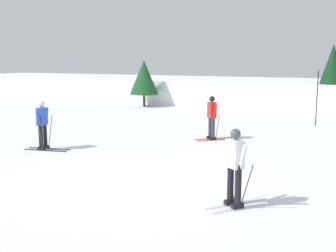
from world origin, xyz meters
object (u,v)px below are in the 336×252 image
at_px(conifer_far_right, 144,77).
at_px(skier_blue, 43,124).
at_px(skier_white, 235,166).
at_px(trail_marker_pole, 317,98).
at_px(conifer_far_left, 332,71).
at_px(skier_red, 212,116).

bearing_deg(conifer_far_right, skier_blue, -77.56).
distance_m(skier_white, conifer_far_right, 19.18).
xyz_separation_m(skier_blue, trail_marker_pole, (8.12, 9.46, 0.38)).
bearing_deg(skier_white, conifer_far_left, 87.72).
bearing_deg(trail_marker_pole, skier_white, -92.29).
bearing_deg(conifer_far_right, trail_marker_pole, -18.45).
xyz_separation_m(skier_blue, conifer_far_right, (-2.90, 13.14, 0.99)).
height_order(skier_white, trail_marker_pole, trail_marker_pole).
bearing_deg(skier_red, skier_blue, -138.91).
bearing_deg(skier_blue, trail_marker_pole, 49.36).
height_order(skier_red, conifer_far_left, conifer_far_left).
height_order(skier_white, skier_blue, same).
bearing_deg(conifer_far_left, trail_marker_pole, -92.25).
relative_size(skier_red, conifer_far_left, 0.43).
relative_size(skier_white, skier_blue, 1.00).
distance_m(skier_red, trail_marker_pole, 6.29).
xyz_separation_m(skier_white, conifer_far_left, (0.73, 18.45, 1.48)).
xyz_separation_m(trail_marker_pole, conifer_far_right, (-11.02, 3.68, 0.61)).
bearing_deg(trail_marker_pole, skier_red, -122.33).
height_order(trail_marker_pole, conifer_far_right, conifer_far_right).
distance_m(skier_blue, trail_marker_pole, 12.47).
bearing_deg(conifer_far_left, skier_red, -107.49).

